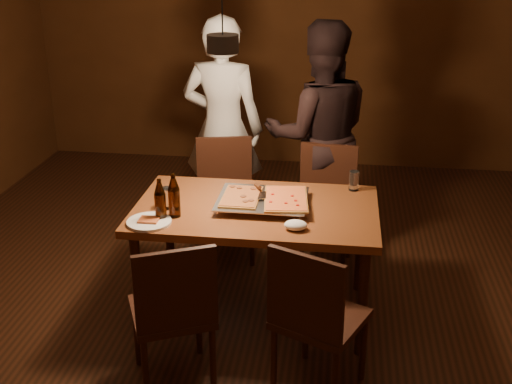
# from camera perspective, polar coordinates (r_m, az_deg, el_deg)

# --- Properties ---
(room_shell) EXTENTS (6.00, 6.00, 6.00)m
(room_shell) POSITION_cam_1_polar(r_m,az_deg,el_deg) (3.75, -2.87, 7.75)
(room_shell) COLOR #381A0F
(room_shell) RESTS_ON ground
(dining_table) EXTENTS (1.50, 0.90, 0.75)m
(dining_table) POSITION_cam_1_polar(r_m,az_deg,el_deg) (4.00, -0.00, -2.30)
(dining_table) COLOR brown
(dining_table) RESTS_ON floor
(chair_far_left) EXTENTS (0.50, 0.50, 0.49)m
(chair_far_left) POSITION_cam_1_polar(r_m,az_deg,el_deg) (4.85, -2.75, 0.49)
(chair_far_left) COLOR #38190F
(chair_far_left) RESTS_ON floor
(chair_far_right) EXTENTS (0.47, 0.47, 0.49)m
(chair_far_right) POSITION_cam_1_polar(r_m,az_deg,el_deg) (4.72, 6.20, -0.27)
(chair_far_right) COLOR #38190F
(chair_far_right) RESTS_ON floor
(chair_near_left) EXTENTS (0.56, 0.56, 0.49)m
(chair_near_left) POSITION_cam_1_polar(r_m,az_deg,el_deg) (3.42, -7.34, -9.75)
(chair_near_left) COLOR #38190F
(chair_near_left) RESTS_ON floor
(chair_near_right) EXTENTS (0.56, 0.56, 0.49)m
(chair_near_right) POSITION_cam_1_polar(r_m,az_deg,el_deg) (3.36, 5.17, -10.32)
(chair_near_right) COLOR #38190F
(chair_near_right) RESTS_ON floor
(pizza_tray) EXTENTS (0.57, 0.47, 0.05)m
(pizza_tray) POSITION_cam_1_polar(r_m,az_deg,el_deg) (3.98, 0.57, -0.88)
(pizza_tray) COLOR silver
(pizza_tray) RESTS_ON dining_table
(pizza_meat) EXTENTS (0.23, 0.36, 0.02)m
(pizza_meat) POSITION_cam_1_polar(r_m,az_deg,el_deg) (3.97, -1.33, -0.40)
(pizza_meat) COLOR maroon
(pizza_meat) RESTS_ON pizza_tray
(pizza_cheese) EXTENTS (0.30, 0.44, 0.02)m
(pizza_cheese) POSITION_cam_1_polar(r_m,az_deg,el_deg) (3.94, 2.67, -0.59)
(pizza_cheese) COLOR gold
(pizza_cheese) RESTS_ON pizza_tray
(spatula) EXTENTS (0.17, 0.26, 0.04)m
(spatula) POSITION_cam_1_polar(r_m,az_deg,el_deg) (3.98, 0.58, -0.30)
(spatula) COLOR silver
(spatula) RESTS_ON pizza_tray
(beer_bottle_a) EXTENTS (0.07, 0.07, 0.25)m
(beer_bottle_a) POSITION_cam_1_polar(r_m,az_deg,el_deg) (3.79, -8.53, -0.66)
(beer_bottle_a) COLOR black
(beer_bottle_a) RESTS_ON dining_table
(beer_bottle_b) EXTENTS (0.07, 0.07, 0.27)m
(beer_bottle_b) POSITION_cam_1_polar(r_m,az_deg,el_deg) (3.82, -7.30, -0.31)
(beer_bottle_b) COLOR black
(beer_bottle_b) RESTS_ON dining_table
(water_glass_left) EXTENTS (0.08, 0.08, 0.13)m
(water_glass_left) POSITION_cam_1_polar(r_m,az_deg,el_deg) (3.97, -7.85, -0.53)
(water_glass_left) COLOR silver
(water_glass_left) RESTS_ON dining_table
(water_glass_right) EXTENTS (0.06, 0.06, 0.13)m
(water_glass_right) POSITION_cam_1_polar(r_m,az_deg,el_deg) (4.24, 8.69, 0.99)
(water_glass_right) COLOR silver
(water_glass_right) RESTS_ON dining_table
(plate_slice) EXTENTS (0.26, 0.26, 0.03)m
(plate_slice) POSITION_cam_1_polar(r_m,az_deg,el_deg) (3.80, -9.48, -2.61)
(plate_slice) COLOR white
(plate_slice) RESTS_ON dining_table
(napkin) EXTENTS (0.13, 0.10, 0.06)m
(napkin) POSITION_cam_1_polar(r_m,az_deg,el_deg) (3.67, 3.55, -2.95)
(napkin) COLOR white
(napkin) RESTS_ON dining_table
(diner_white) EXTENTS (0.68, 0.49, 1.76)m
(diner_white) POSITION_cam_1_polar(r_m,az_deg,el_deg) (5.09, -2.96, 5.65)
(diner_white) COLOR silver
(diner_white) RESTS_ON floor
(diner_dark) EXTENTS (0.95, 0.80, 1.75)m
(diner_dark) POSITION_cam_1_polar(r_m,az_deg,el_deg) (4.97, 5.63, 5.04)
(diner_dark) COLOR black
(diner_dark) RESTS_ON floor
(pendant_lamp) EXTENTS (0.18, 0.18, 1.10)m
(pendant_lamp) POSITION_cam_1_polar(r_m,az_deg,el_deg) (3.67, -2.98, 13.20)
(pendant_lamp) COLOR black
(pendant_lamp) RESTS_ON ceiling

